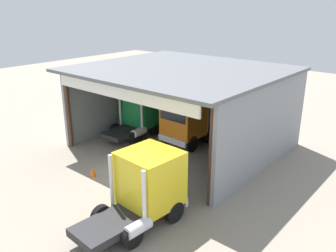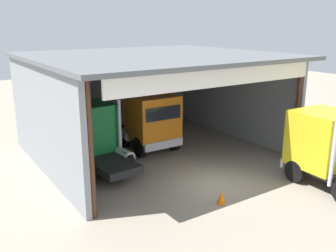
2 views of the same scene
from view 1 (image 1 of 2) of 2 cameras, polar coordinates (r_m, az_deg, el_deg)
ground_plane at (r=21.50m, az=-6.64°, el=-7.31°), size 80.00×80.00×0.00m
workshop_shed at (r=24.56m, az=3.75°, el=5.74°), size 12.75×11.79×5.57m
truck_green_center_left_bay at (r=26.54m, az=-4.72°, el=2.01°), size 2.74×4.89×3.56m
truck_orange_center_right_bay at (r=24.66m, az=2.83°, el=0.77°), size 2.72×4.47×3.46m
truck_yellow_yard_outside at (r=16.20m, az=-3.72°, el=-9.76°), size 2.68×5.38×3.32m
oil_drum at (r=27.00m, az=12.08°, el=-0.84°), size 0.58×0.58×0.93m
tool_cart at (r=26.47m, az=15.37°, el=-1.46°), size 0.90×0.60×1.00m
traffic_cone at (r=21.14m, az=-12.06°, el=-7.27°), size 0.36×0.36×0.56m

